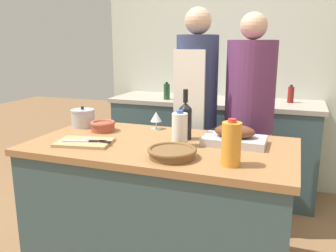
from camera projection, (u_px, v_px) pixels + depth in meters
kitchen_island at (161, 210)px, 2.24m from camera, size 1.58×0.84×0.87m
back_counter at (213, 146)px, 3.53m from camera, size 2.00×0.60×0.92m
back_wall at (223, 61)px, 3.67m from camera, size 2.50×0.10×2.55m
roasting_pan at (234, 137)px, 2.11m from camera, size 0.37×0.23×0.12m
wicker_basket at (172, 152)px, 1.87m from camera, size 0.26×0.26×0.05m
cutting_board at (84, 142)px, 2.13m from camera, size 0.36×0.27×0.02m
stock_pot at (83, 118)px, 2.55m from camera, size 0.17×0.17×0.15m
mixing_bowl at (103, 126)px, 2.43m from camera, size 0.17×0.17×0.07m
juice_jug at (231, 144)px, 1.74m from camera, size 0.10×0.10×0.24m
milk_jug at (180, 130)px, 2.06m from camera, size 0.09×0.09×0.21m
wine_bottle_green at (185, 120)px, 2.21m from camera, size 0.08×0.08×0.32m
wine_glass_left at (156, 117)px, 2.47m from camera, size 0.08×0.08×0.12m
knife_chef at (86, 141)px, 2.11m from camera, size 0.26×0.10×0.01m
knife_paring at (98, 141)px, 2.11m from camera, size 0.18×0.04×0.01m
condiment_bottle_tall at (291, 95)px, 3.25m from camera, size 0.06×0.06×0.16m
condiment_bottle_short at (167, 92)px, 3.43m from camera, size 0.06×0.06×0.17m
condiment_bottle_extra at (192, 90)px, 3.46m from camera, size 0.05×0.05×0.19m
person_cook_aproned at (196, 109)px, 2.77m from camera, size 0.32×0.33×1.72m
person_cook_guest at (249, 116)px, 2.68m from camera, size 0.36×0.36×1.68m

